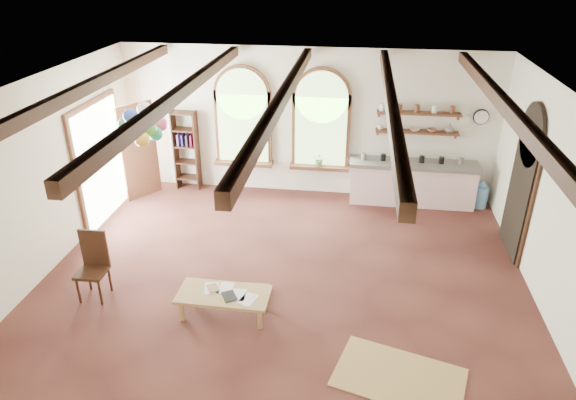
% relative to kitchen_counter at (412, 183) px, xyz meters
% --- Properties ---
extents(floor, '(8.00, 8.00, 0.00)m').
position_rel_kitchen_counter_xyz_m(floor, '(-2.30, -3.20, -0.48)').
color(floor, brown).
rests_on(floor, ground).
extents(ceiling_beams, '(6.20, 6.80, 0.18)m').
position_rel_kitchen_counter_xyz_m(ceiling_beams, '(-2.30, -3.20, 2.62)').
color(ceiling_beams, '#331E10').
rests_on(ceiling_beams, ceiling).
extents(window_left, '(1.30, 0.28, 2.20)m').
position_rel_kitchen_counter_xyz_m(window_left, '(-3.70, 0.23, 1.16)').
color(window_left, brown).
rests_on(window_left, floor).
extents(window_right, '(1.30, 0.28, 2.20)m').
position_rel_kitchen_counter_xyz_m(window_right, '(-2.00, 0.23, 1.16)').
color(window_right, brown).
rests_on(window_right, floor).
extents(left_doorway, '(0.10, 1.90, 2.50)m').
position_rel_kitchen_counter_xyz_m(left_doorway, '(-6.25, -1.40, 0.67)').
color(left_doorway, brown).
rests_on(left_doorway, floor).
extents(right_doorway, '(0.10, 1.30, 2.40)m').
position_rel_kitchen_counter_xyz_m(right_doorway, '(1.65, -1.70, 0.62)').
color(right_doorway, black).
rests_on(right_doorway, floor).
extents(kitchen_counter, '(2.68, 0.62, 0.94)m').
position_rel_kitchen_counter_xyz_m(kitchen_counter, '(0.00, 0.00, 0.00)').
color(kitchen_counter, white).
rests_on(kitchen_counter, floor).
extents(wall_shelf_lower, '(1.70, 0.24, 0.04)m').
position_rel_kitchen_counter_xyz_m(wall_shelf_lower, '(0.00, 0.18, 1.07)').
color(wall_shelf_lower, brown).
rests_on(wall_shelf_lower, wall_back).
extents(wall_shelf_upper, '(1.70, 0.24, 0.04)m').
position_rel_kitchen_counter_xyz_m(wall_shelf_upper, '(0.00, 0.18, 1.47)').
color(wall_shelf_upper, brown).
rests_on(wall_shelf_upper, wall_back).
extents(wall_clock, '(0.32, 0.04, 0.32)m').
position_rel_kitchen_counter_xyz_m(wall_clock, '(1.25, 0.25, 1.42)').
color(wall_clock, black).
rests_on(wall_clock, wall_back).
extents(bookshelf, '(0.53, 0.32, 1.80)m').
position_rel_kitchen_counter_xyz_m(bookshelf, '(-5.00, 0.12, 0.42)').
color(bookshelf, '#331E10').
rests_on(bookshelf, floor).
extents(coffee_table, '(1.38, 0.65, 0.39)m').
position_rel_kitchen_counter_xyz_m(coffee_table, '(-3.04, -4.27, -0.13)').
color(coffee_table, '#A5864C').
rests_on(coffee_table, floor).
extents(side_chair, '(0.44, 0.44, 1.10)m').
position_rel_kitchen_counter_xyz_m(side_chair, '(-5.18, -4.09, -0.16)').
color(side_chair, '#331E10').
rests_on(side_chair, floor).
extents(floor_mat, '(1.82, 1.40, 0.02)m').
position_rel_kitchen_counter_xyz_m(floor_mat, '(-0.50, -5.20, -0.47)').
color(floor_mat, tan).
rests_on(floor_mat, floor).
extents(floor_cushion, '(0.48, 0.48, 0.08)m').
position_rel_kitchen_counter_xyz_m(floor_cushion, '(-2.71, -3.75, -0.44)').
color(floor_cushion, '#6F8B60').
rests_on(floor_cushion, floor).
extents(water_jug_a, '(0.31, 0.31, 0.59)m').
position_rel_kitchen_counter_xyz_m(water_jug_a, '(1.45, -0.00, -0.22)').
color(water_jug_a, '#5A94C2').
rests_on(water_jug_a, floor).
extents(water_jug_b, '(0.32, 0.32, 0.62)m').
position_rel_kitchen_counter_xyz_m(water_jug_b, '(1.00, 0.00, -0.21)').
color(water_jug_b, '#5A94C2').
rests_on(water_jug_b, floor).
extents(balloon_cluster, '(0.83, 0.92, 1.15)m').
position_rel_kitchen_counter_xyz_m(balloon_cluster, '(-4.79, -2.40, 1.85)').
color(balloon_cluster, silver).
rests_on(balloon_cluster, floor).
extents(table_book, '(0.25, 0.27, 0.02)m').
position_rel_kitchen_counter_xyz_m(table_book, '(-3.30, -4.22, -0.08)').
color(table_book, olive).
rests_on(table_book, coffee_table).
extents(tablet, '(0.29, 0.32, 0.01)m').
position_rel_kitchen_counter_xyz_m(tablet, '(-2.94, -4.34, -0.08)').
color(tablet, black).
rests_on(tablet, coffee_table).
extents(potted_plant_left, '(0.27, 0.23, 0.30)m').
position_rel_kitchen_counter_xyz_m(potted_plant_left, '(-3.70, 0.12, 0.37)').
color(potted_plant_left, '#598C4C').
rests_on(potted_plant_left, window_left).
extents(potted_plant_right, '(0.27, 0.23, 0.30)m').
position_rel_kitchen_counter_xyz_m(potted_plant_right, '(-2.00, 0.12, 0.37)').
color(potted_plant_right, '#598C4C').
rests_on(potted_plant_right, window_right).
extents(shelf_cup_a, '(0.12, 0.10, 0.10)m').
position_rel_kitchen_counter_xyz_m(shelf_cup_a, '(-0.75, 0.18, 1.14)').
color(shelf_cup_a, white).
rests_on(shelf_cup_a, wall_shelf_lower).
extents(shelf_cup_b, '(0.10, 0.10, 0.09)m').
position_rel_kitchen_counter_xyz_m(shelf_cup_b, '(-0.40, 0.18, 1.14)').
color(shelf_cup_b, beige).
rests_on(shelf_cup_b, wall_shelf_lower).
extents(shelf_bowl_a, '(0.22, 0.22, 0.05)m').
position_rel_kitchen_counter_xyz_m(shelf_bowl_a, '(-0.05, 0.18, 1.12)').
color(shelf_bowl_a, beige).
rests_on(shelf_bowl_a, wall_shelf_lower).
extents(shelf_bowl_b, '(0.20, 0.20, 0.06)m').
position_rel_kitchen_counter_xyz_m(shelf_bowl_b, '(0.30, 0.18, 1.12)').
color(shelf_bowl_b, '#8C664C').
rests_on(shelf_bowl_b, wall_shelf_lower).
extents(shelf_vase, '(0.18, 0.18, 0.19)m').
position_rel_kitchen_counter_xyz_m(shelf_vase, '(0.65, 0.18, 1.19)').
color(shelf_vase, slate).
rests_on(shelf_vase, wall_shelf_lower).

